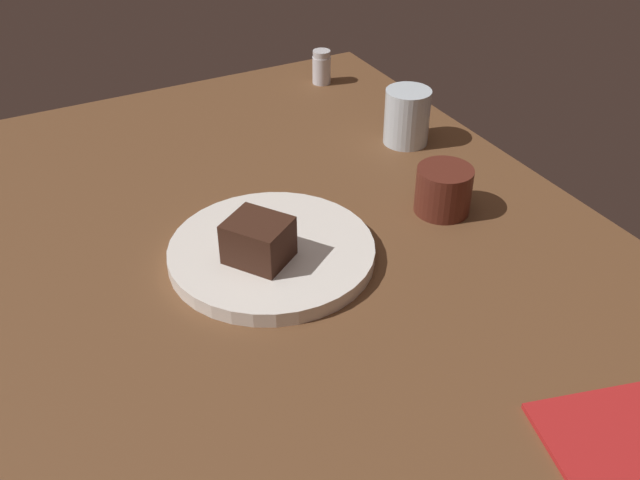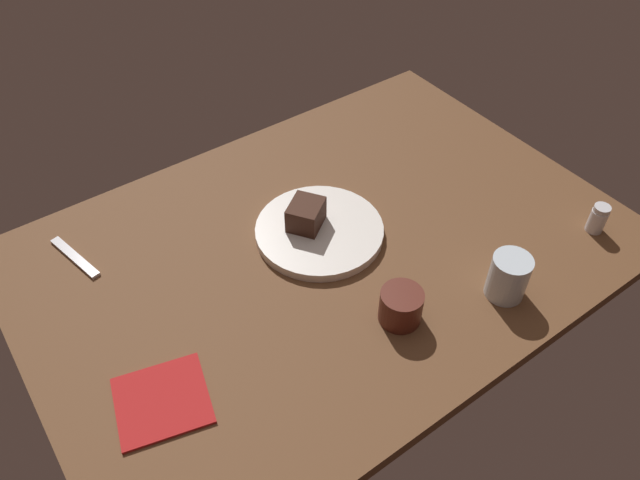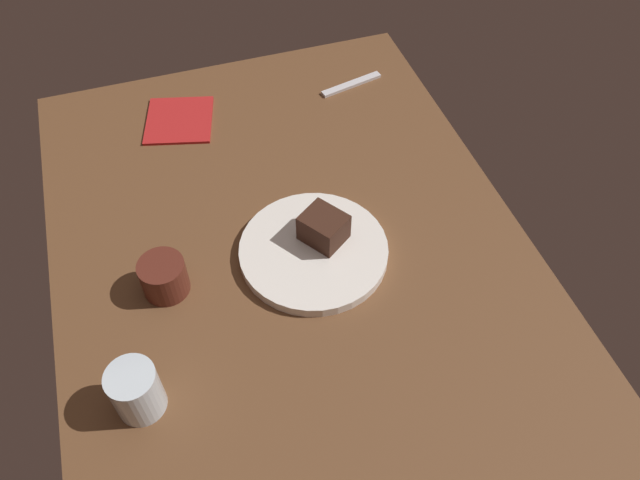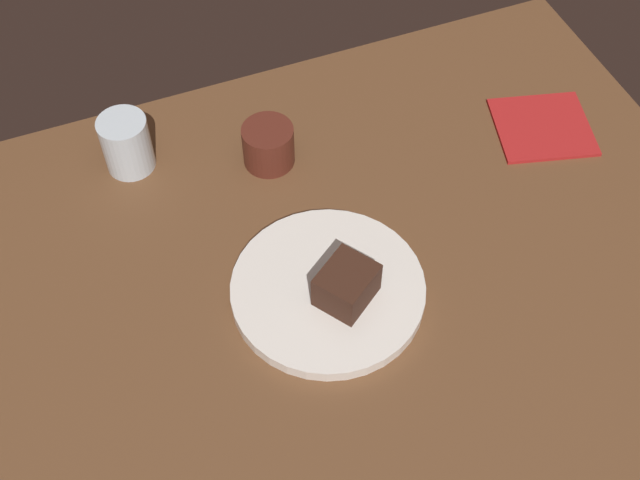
# 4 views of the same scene
# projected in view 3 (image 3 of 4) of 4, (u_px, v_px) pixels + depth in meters

# --- Properties ---
(dining_table) EXTENTS (1.20, 0.84, 0.03)m
(dining_table) POSITION_uv_depth(u_px,v_px,m) (295.00, 261.00, 1.13)
(dining_table) COLOR brown
(dining_table) RESTS_ON ground
(dessert_plate) EXTENTS (0.27, 0.27, 0.02)m
(dessert_plate) POSITION_uv_depth(u_px,v_px,m) (314.00, 251.00, 1.12)
(dessert_plate) COLOR white
(dessert_plate) RESTS_ON dining_table
(chocolate_cake_slice) EXTENTS (0.10, 0.09, 0.05)m
(chocolate_cake_slice) POSITION_uv_depth(u_px,v_px,m) (324.00, 228.00, 1.10)
(chocolate_cake_slice) COLOR #381E14
(chocolate_cake_slice) RESTS_ON dessert_plate
(water_glass) EXTENTS (0.07, 0.07, 0.09)m
(water_glass) POSITION_uv_depth(u_px,v_px,m) (136.00, 391.00, 0.91)
(water_glass) COLOR silver
(water_glass) RESTS_ON dining_table
(coffee_cup) EXTENTS (0.08, 0.08, 0.07)m
(coffee_cup) POSITION_uv_depth(u_px,v_px,m) (164.00, 278.00, 1.05)
(coffee_cup) COLOR #562319
(coffee_cup) RESTS_ON dining_table
(dessert_spoon) EXTENTS (0.05, 0.15, 0.01)m
(dessert_spoon) POSITION_uv_depth(u_px,v_px,m) (351.00, 84.00, 1.43)
(dessert_spoon) COLOR silver
(dessert_spoon) RESTS_ON dining_table
(folded_napkin) EXTENTS (0.18, 0.17, 0.01)m
(folded_napkin) POSITION_uv_depth(u_px,v_px,m) (179.00, 120.00, 1.35)
(folded_napkin) COLOR #B21E1E
(folded_napkin) RESTS_ON dining_table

